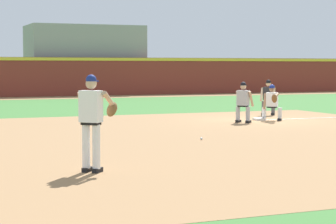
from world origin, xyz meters
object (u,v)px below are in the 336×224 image
(first_base_bag, at_px, (259,119))
(pitcher, at_px, (93,117))
(first_baseman, at_px, (272,101))
(baserunner, at_px, (243,101))
(baseball, at_px, (201,139))
(umpire, at_px, (268,96))

(first_base_bag, xyz_separation_m, pitcher, (-8.97, -9.23, 1.01))
(first_baseman, bearing_deg, baserunner, -163.87)
(first_base_bag, xyz_separation_m, baseball, (-4.75, -5.08, -0.01))
(first_base_bag, bearing_deg, baseball, -133.10)
(umpire, bearing_deg, baserunner, -133.88)
(first_base_bag, relative_size, umpire, 0.26)
(pitcher, distance_m, baserunner, 11.62)
(baseball, relative_size, baserunner, 0.05)
(pitcher, bearing_deg, baseball, 44.52)
(first_baseman, relative_size, umpire, 0.92)
(baseball, bearing_deg, pitcher, -135.48)
(first_base_bag, relative_size, baserunner, 0.26)
(baseball, bearing_deg, baserunner, 49.88)
(baserunner, xyz_separation_m, umpire, (2.73, 2.84, 0.00))
(baseball, relative_size, umpire, 0.05)
(baseball, bearing_deg, first_base_bag, 46.90)
(pitcher, distance_m, first_baseman, 12.93)
(baserunner, distance_m, umpire, 3.94)
(first_baseman, distance_m, baserunner, 1.50)
(baseball, xyz_separation_m, pitcher, (-4.22, -4.15, 1.02))
(baserunner, bearing_deg, first_baseman, 16.13)
(pitcher, xyz_separation_m, first_baseman, (9.34, 8.94, -0.33))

